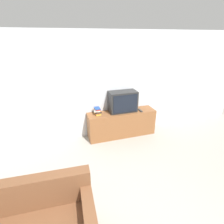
{
  "coord_description": "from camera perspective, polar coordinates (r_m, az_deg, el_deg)",
  "views": [
    {
      "loc": [
        -0.74,
        -1.06,
        2.44
      ],
      "look_at": [
        0.37,
        2.42,
        0.86
      ],
      "focal_mm": 28.0,
      "sensor_mm": 36.0,
      "label": 1
    }
  ],
  "objects": [
    {
      "name": "wall_back",
      "position": [
        4.31,
        -7.15,
        7.91
      ],
      "size": [
        9.0,
        0.06,
        2.6
      ],
      "color": "silver",
      "rests_on": "ground_plane"
    },
    {
      "name": "tv_stand",
      "position": [
        4.61,
        3.14,
        -3.79
      ],
      "size": [
        1.76,
        0.44,
        0.67
      ],
      "color": "brown",
      "rests_on": "ground_plane"
    },
    {
      "name": "television",
      "position": [
        4.41,
        3.55,
        3.43
      ],
      "size": [
        0.7,
        0.37,
        0.53
      ],
      "color": "black",
      "rests_on": "tv_stand"
    },
    {
      "name": "book_stack",
      "position": [
        4.31,
        -4.86,
        0.33
      ],
      "size": [
        0.19,
        0.22,
        0.17
      ],
      "color": "gold",
      "rests_on": "tv_stand"
    },
    {
      "name": "remote_on_stand",
      "position": [
        4.57,
        9.21,
        0.51
      ],
      "size": [
        0.05,
        0.19,
        0.02
      ],
      "rotation": [
        0.0,
        0.0,
        0.0
      ],
      "color": "#2D2D2D",
      "rests_on": "tv_stand"
    }
  ]
}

